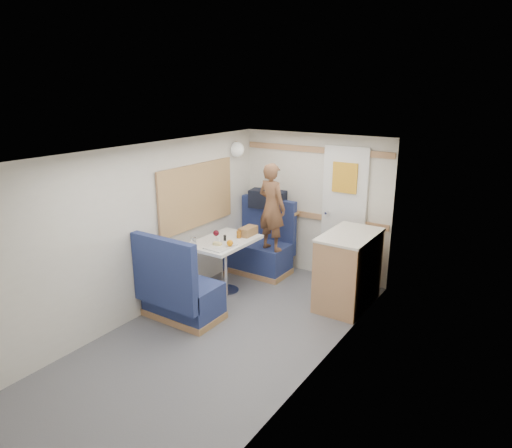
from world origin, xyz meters
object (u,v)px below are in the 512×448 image
Objects in this scene: orange_fruit at (230,243)px; bench_near at (179,295)px; dinette_table at (224,252)px; wine_glass at (216,234)px; cheese_block at (217,244)px; tumbler_left at (194,242)px; duffel_bag at (268,199)px; galley_counter at (348,269)px; salt_grinder at (219,241)px; beer_glass at (239,234)px; tray at (220,247)px; bread_loaf at (248,231)px; pepper_grinder at (225,239)px; dome_light at (237,149)px; bench_far at (261,251)px; person at (272,207)px.

bench_near is at bearing -108.19° from orange_fruit.
wine_glass is at bearing -96.08° from dinette_table.
cheese_block is 0.30m from tumbler_left.
duffel_bag is 1.52m from tumbler_left.
bench_near is 0.91m from wine_glass.
salt_grinder is (-1.44, -0.70, 0.30)m from galley_counter.
wine_glass reaches higher than beer_glass.
duffel_bag is at bearing 92.78° from salt_grinder.
tray is 4.06× the size of salt_grinder.
bread_loaf is (0.16, 0.48, -0.07)m from wine_glass.
cheese_block is at bearing -81.95° from pepper_grinder.
bench_near is 0.77m from tray.
dome_light is at bearing 116.09° from pepper_grinder.
duffel_bag is at bearing 90.86° from wine_glass.
orange_fruit reaches higher than dinette_table.
salt_grinder is (0.03, -1.01, 0.46)m from bench_far.
dinette_table is 1.21m from duffel_bag.
dinette_table is 0.88× the size of bench_near.
bench_far is at bearing 90.00° from dinette_table.
bread_loaf is at bearing -88.99° from duffel_bag.
dinette_table is 0.32m from tray.
person is 0.55m from duffel_bag.
wine_glass is 0.09m from salt_grinder.
dinette_table is at bearing 90.00° from bench_near.
beer_glass is 0.35× the size of bread_loaf.
orange_fruit is at bearing 96.28° from person.
dome_light reaches higher than bench_near.
bread_loaf is at bearing 67.33° from dinette_table.
cheese_block is at bearing -96.91° from duffel_bag.
pepper_grinder reaches higher than tray.
duffel_bag is 0.84m from bread_loaf.
person is 0.90m from wine_glass.
tray is at bearing -3.25° from cheese_block.
person is at bearing 76.72° from cheese_block.
galley_counter is 8.64× the size of tumbler_left.
duffel_bag is at bearing 101.26° from orange_fruit.
beer_glass is (0.50, -0.67, -0.98)m from dome_light.
bench_far is 0.88× the size of person.
dome_light is at bearing -177.88° from bench_far.
beer_glass is at bearing -102.64° from bread_loaf.
bench_far is at bearing 167.90° from galley_counter.
beer_glass is 0.23m from pepper_grinder.
duffel_bag is 6.20× the size of salt_grinder.
dome_light reaches higher than dinette_table.
bench_near is (0.00, -1.73, 0.00)m from bench_far.
tumbler_left is (-0.15, -1.50, -0.26)m from duffel_bag.
galley_counter reaches higher than pepper_grinder.
bench_far is at bearing 2.12° from dome_light.
galley_counter is 1.72× the size of duffel_bag.
orange_fruit reaches higher than salt_grinder.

